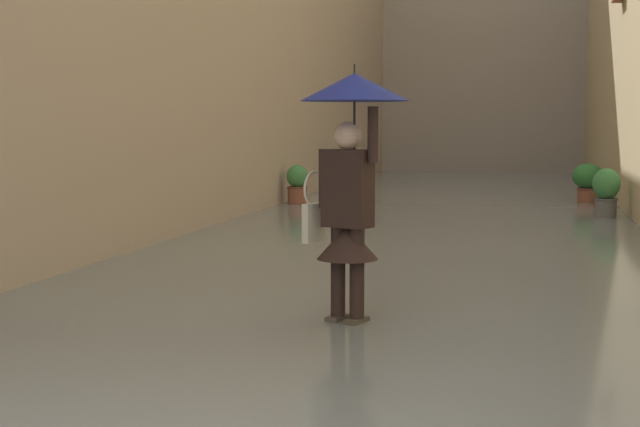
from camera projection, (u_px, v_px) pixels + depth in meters
ground_plane at (440, 214)px, 16.95m from camera, size 69.62×69.62×0.00m
flood_water at (440, 213)px, 16.95m from camera, size 7.38×33.85×0.06m
building_facade_far at (485, 0)px, 30.77m from camera, size 10.18×1.80×11.53m
person_wading at (350, 156)px, 7.36m from camera, size 0.87×0.87×2.14m
potted_plant_near_left at (606, 192)px, 15.78m from camera, size 0.47×0.47×0.91m
potted_plant_far_right at (297, 185)px, 18.50m from camera, size 0.43×0.43×0.84m
potted_plant_far_left at (588, 181)px, 18.71m from camera, size 0.62×0.62×0.86m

